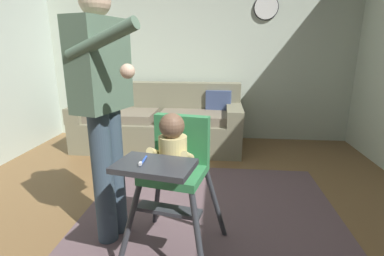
{
  "coord_description": "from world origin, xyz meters",
  "views": [
    {
      "loc": [
        0.34,
        -1.83,
        1.32
      ],
      "look_at": [
        0.16,
        0.05,
        0.8
      ],
      "focal_mm": 27.08,
      "sensor_mm": 36.0,
      "label": 1
    }
  ],
  "objects_px": {
    "high_chair": "(174,160)",
    "couch": "(160,123)",
    "adult_standing": "(104,106)",
    "wall_clock": "(266,7)"
  },
  "relations": [
    {
      "from": "high_chair",
      "to": "wall_clock",
      "type": "bearing_deg",
      "value": 173.22
    },
    {
      "from": "wall_clock",
      "to": "adult_standing",
      "type": "bearing_deg",
      "value": -118.17
    },
    {
      "from": "high_chair",
      "to": "adult_standing",
      "type": "bearing_deg",
      "value": -95.96
    },
    {
      "from": "couch",
      "to": "wall_clock",
      "type": "relative_size",
      "value": 6.67
    },
    {
      "from": "adult_standing",
      "to": "high_chair",
      "type": "bearing_deg",
      "value": -0.48
    },
    {
      "from": "high_chair",
      "to": "couch",
      "type": "bearing_deg",
      "value": -154.63
    },
    {
      "from": "couch",
      "to": "adult_standing",
      "type": "bearing_deg",
      "value": 1.93
    },
    {
      "from": "high_chair",
      "to": "adult_standing",
      "type": "height_order",
      "value": "adult_standing"
    },
    {
      "from": "couch",
      "to": "high_chair",
      "type": "distance_m",
      "value": 2.25
    },
    {
      "from": "couch",
      "to": "high_chair",
      "type": "xyz_separation_m",
      "value": [
        0.54,
        -2.16,
        0.33
      ]
    }
  ]
}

